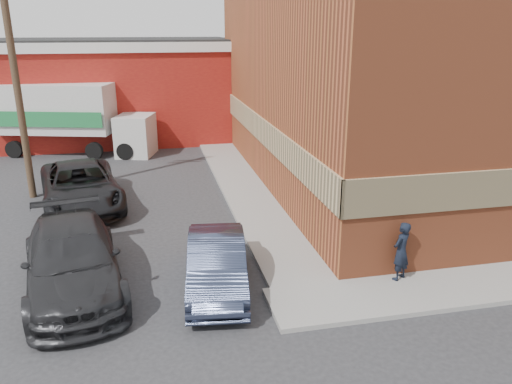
{
  "coord_description": "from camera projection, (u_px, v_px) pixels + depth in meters",
  "views": [
    {
      "loc": [
        -2.97,
        -10.62,
        6.26
      ],
      "look_at": [
        -0.0,
        2.98,
        1.62
      ],
      "focal_mm": 35.0,
      "sensor_mm": 36.0,
      "label": 1
    }
  ],
  "objects": [
    {
      "name": "warehouse",
      "position": [
        92.0,
        89.0,
        28.86
      ],
      "size": [
        16.3,
        8.3,
        5.6
      ],
      "color": "maroon",
      "rests_on": "ground"
    },
    {
      "name": "box_truck",
      "position": [
        72.0,
        114.0,
        25.06
      ],
      "size": [
        7.54,
        4.06,
        3.57
      ],
      "rotation": [
        0.0,
        0.0,
        -0.28
      ],
      "color": "silver",
      "rests_on": "ground"
    },
    {
      "name": "suv_a",
      "position": [
        81.0,
        186.0,
        17.96
      ],
      "size": [
        3.63,
        6.03,
        1.57
      ],
      "primitive_type": "imported",
      "rotation": [
        0.0,
        0.0,
        0.19
      ],
      "color": "black",
      "rests_on": "ground"
    },
    {
      "name": "sidewalk_west",
      "position": [
        239.0,
        182.0,
        20.87
      ],
      "size": [
        1.8,
        18.0,
        0.12
      ],
      "primitive_type": "cube",
      "color": "gray",
      "rests_on": "ground"
    },
    {
      "name": "utility_pole",
      "position": [
        15.0,
        71.0,
        17.75
      ],
      "size": [
        2.0,
        0.26,
        9.0
      ],
      "color": "#4B3925",
      "rests_on": "ground"
    },
    {
      "name": "sedan",
      "position": [
        217.0,
        264.0,
        12.36
      ],
      "size": [
        1.91,
        4.18,
        1.33
      ],
      "primitive_type": "imported",
      "rotation": [
        0.0,
        0.0,
        -0.13
      ],
      "color": "#2E364E",
      "rests_on": "ground"
    },
    {
      "name": "man",
      "position": [
        401.0,
        251.0,
        12.52
      ],
      "size": [
        0.67,
        0.61,
        1.54
      ],
      "primitive_type": "imported",
      "rotation": [
        0.0,
        0.0,
        3.68
      ],
      "color": "black",
      "rests_on": "sidewalk_south"
    },
    {
      "name": "ground",
      "position": [
        282.0,
        291.0,
        12.42
      ],
      "size": [
        90.0,
        90.0,
        0.0
      ],
      "primitive_type": "plane",
      "color": "#28282B",
      "rests_on": "ground"
    },
    {
      "name": "suv_b",
      "position": [
        72.0,
        260.0,
        12.28
      ],
      "size": [
        3.12,
        5.76,
        1.59
      ],
      "primitive_type": "imported",
      "rotation": [
        0.0,
        0.0,
        0.17
      ],
      "color": "#252528",
      "rests_on": "ground"
    },
    {
      "name": "brick_building",
      "position": [
        422.0,
        66.0,
        21.0
      ],
      "size": [
        14.25,
        18.25,
        9.36
      ],
      "color": "#A04929",
      "rests_on": "ground"
    }
  ]
}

